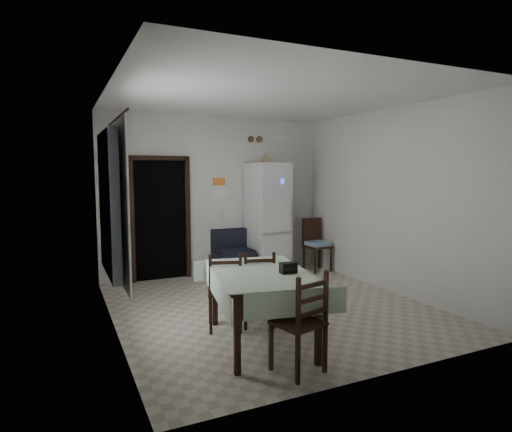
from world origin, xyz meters
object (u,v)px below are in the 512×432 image
object	(u,v)px
corner_chair	(318,245)
dining_chair_near_head	(298,321)
dining_table	(261,307)
fridge	(268,218)
dining_chair_far_right	(257,287)
dining_chair_far_left	(225,290)
navy_seat	(234,253)

from	to	relation	value
corner_chair	dining_chair_near_head	world-z (taller)	corner_chair
dining_table	fridge	bearing A→B (deg)	72.80
dining_table	dining_chair_far_right	distance (m)	0.59
fridge	dining_table	size ratio (longest dim) A/B	1.32
corner_chair	fridge	bearing A→B (deg)	157.71
dining_chair_far_left	dining_table	bearing A→B (deg)	127.39
navy_seat	dining_chair_far_left	world-z (taller)	dining_chair_far_left
corner_chair	dining_chair_far_right	bearing A→B (deg)	-139.88
fridge	dining_chair_near_head	size ratio (longest dim) A/B	2.09
dining_table	dining_chair_near_head	size ratio (longest dim) A/B	1.58
fridge	corner_chair	distance (m)	1.10
fridge	dining_chair_far_right	bearing A→B (deg)	-126.45
corner_chair	dining_chair_near_head	distance (m)	4.24
navy_seat	dining_chair_far_right	distance (m)	2.55
dining_chair_far_left	navy_seat	bearing A→B (deg)	-96.80
dining_chair_far_left	dining_chair_near_head	bearing A→B (deg)	117.48
dining_chair_near_head	dining_chair_far_right	bearing A→B (deg)	-112.26
dining_chair_far_right	corner_chair	bearing A→B (deg)	-121.61
fridge	dining_chair_far_right	distance (m)	2.86
dining_table	dining_chair_far_left	xyz separation A→B (m)	(-0.21, 0.58, 0.07)
corner_chair	dining_chair_far_right	world-z (taller)	corner_chair
navy_seat	corner_chair	bearing A→B (deg)	-9.41
fridge	dining_chair_near_head	distance (m)	4.11
navy_seat	dining_chair_far_left	distance (m)	2.66
corner_chair	dining_chair_near_head	bearing A→B (deg)	-128.55
corner_chair	dining_table	distance (m)	3.66
navy_seat	dining_chair_far_right	xyz separation A→B (m)	(-0.68, -2.45, 0.05)
dining_table	dining_chair_far_left	world-z (taller)	dining_chair_far_left
dining_chair_far_left	corner_chair	bearing A→B (deg)	-124.43
navy_seat	dining_chair_near_head	distance (m)	3.87
fridge	dining_chair_near_head	xyz separation A→B (m)	(-1.56, -3.77, -0.54)
navy_seat	dining_table	size ratio (longest dim) A/B	0.54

